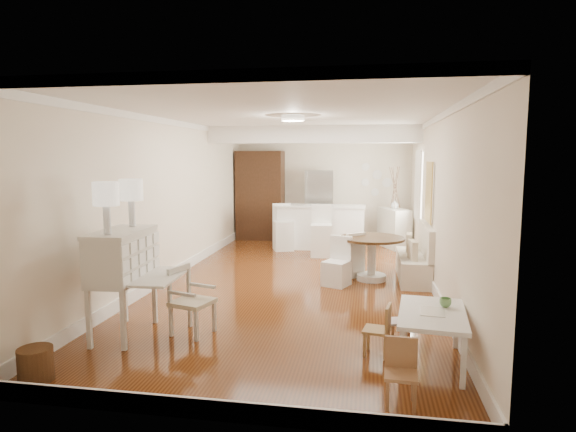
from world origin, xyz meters
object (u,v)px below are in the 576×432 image
(gustavian_armchair, at_px, (192,301))
(bar_stool_left, at_px, (283,227))
(breakfast_counter, at_px, (321,227))
(pantry_cabinet, at_px, (260,195))
(kids_chair_a, at_px, (377,329))
(kids_chair_b, at_px, (398,321))
(kids_chair_c, at_px, (401,374))
(secretary_bureau, at_px, (123,283))
(slip_chair_near, at_px, (337,261))
(dining_table, at_px, (372,259))
(slip_chair_far, at_px, (350,254))
(fridge, at_px, (333,206))
(kids_table, at_px, (431,337))
(sideboard, at_px, (394,228))
(wicker_basket, at_px, (36,364))
(bar_stool_right, at_px, (321,231))

(gustavian_armchair, height_order, bar_stool_left, bar_stool_left)
(breakfast_counter, xyz_separation_m, pantry_cabinet, (-1.70, 1.08, 0.63))
(kids_chair_a, height_order, breakfast_counter, breakfast_counter)
(kids_chair_b, relative_size, kids_chair_c, 0.86)
(gustavian_armchair, bearing_deg, secretary_bureau, 118.08)
(kids_chair_a, height_order, kids_chair_b, kids_chair_a)
(slip_chair_near, bearing_deg, breakfast_counter, 122.43)
(kids_chair_c, bearing_deg, dining_table, 95.22)
(slip_chair_far, bearing_deg, kids_chair_b, 63.04)
(secretary_bureau, height_order, gustavian_armchair, secretary_bureau)
(kids_chair_b, relative_size, fridge, 0.28)
(kids_table, distance_m, kids_chair_c, 1.02)
(kids_table, bearing_deg, kids_chair_b, 119.04)
(bar_stool_left, bearing_deg, sideboard, -3.94)
(secretary_bureau, distance_m, slip_chair_far, 4.26)
(kids_chair_b, xyz_separation_m, bar_stool_left, (-2.30, 5.26, 0.28))
(kids_chair_c, bearing_deg, secretary_bureau, 162.05)
(kids_chair_b, bearing_deg, slip_chair_near, -174.41)
(sideboard, bearing_deg, wicker_basket, -140.04)
(secretary_bureau, bearing_deg, kids_table, -6.87)
(kids_table, bearing_deg, slip_chair_far, 105.40)
(slip_chair_near, bearing_deg, pantry_cabinet, 140.10)
(slip_chair_near, relative_size, bar_stool_right, 0.74)
(kids_chair_c, distance_m, sideboard, 7.54)
(secretary_bureau, xyz_separation_m, breakfast_counter, (1.80, 5.93, -0.13))
(slip_chair_near, bearing_deg, slip_chair_far, 96.52)
(slip_chair_near, xyz_separation_m, fridge, (-0.38, 4.28, 0.49))
(wicker_basket, distance_m, fridge, 8.58)
(kids_chair_b, bearing_deg, kids_chair_a, -45.31)
(bar_stool_right, bearing_deg, kids_chair_a, -83.43)
(secretary_bureau, distance_m, bar_stool_right, 5.39)
(kids_table, distance_m, fridge, 7.39)
(kids_chair_b, distance_m, pantry_cabinet, 7.44)
(wicker_basket, height_order, slip_chair_far, slip_chair_far)
(fridge, bearing_deg, bar_stool_right, -93.04)
(gustavian_armchair, relative_size, breakfast_counter, 0.40)
(secretary_bureau, bearing_deg, kids_chair_b, 2.46)
(dining_table, height_order, bar_stool_left, bar_stool_left)
(secretary_bureau, distance_m, kids_table, 3.60)
(wicker_basket, bearing_deg, gustavian_armchair, 53.85)
(wicker_basket, distance_m, dining_table, 5.47)
(pantry_cabinet, bearing_deg, wicker_basket, -92.38)
(kids_chair_a, bearing_deg, dining_table, -169.03)
(fridge, xyz_separation_m, sideboard, (1.50, -0.61, -0.43))
(wicker_basket, bearing_deg, kids_chair_b, 24.47)
(dining_table, bearing_deg, breakfast_counter, 112.86)
(slip_chair_near, distance_m, bar_stool_right, 2.40)
(kids_chair_a, distance_m, fridge, 7.18)
(kids_chair_a, bearing_deg, bar_stool_right, -157.56)
(kids_chair_a, relative_size, breakfast_counter, 0.28)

